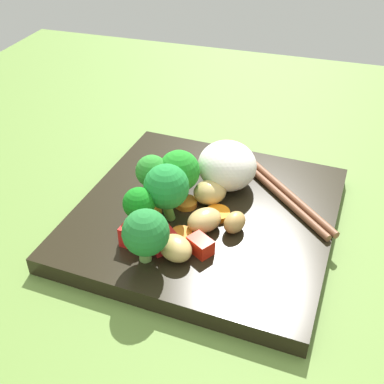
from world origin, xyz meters
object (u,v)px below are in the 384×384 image
(chopstick_pair, at_px, (272,184))
(square_plate, at_px, (206,216))
(carrot_slice_2, at_px, (148,213))
(broccoli_floret_0, at_px, (179,172))
(rice_mound, at_px, (227,165))

(chopstick_pair, bearing_deg, square_plate, 91.39)
(carrot_slice_2, xyz_separation_m, chopstick_pair, (0.09, -0.12, 0.00))
(broccoli_floret_0, relative_size, chopstick_pair, 0.36)
(broccoli_floret_0, height_order, chopstick_pair, broccoli_floret_0)
(carrot_slice_2, bearing_deg, chopstick_pair, -51.50)
(chopstick_pair, bearing_deg, broccoli_floret_0, 72.92)
(rice_mound, bearing_deg, carrot_slice_2, 141.50)
(chopstick_pair, bearing_deg, rice_mound, 57.44)
(square_plate, xyz_separation_m, carrot_slice_2, (-0.03, 0.06, 0.01))
(square_plate, xyz_separation_m, chopstick_pair, (0.06, -0.06, 0.01))
(broccoli_floret_0, bearing_deg, rice_mound, -48.39)
(rice_mound, height_order, chopstick_pair, rice_mound)
(rice_mound, relative_size, carrot_slice_2, 2.37)
(broccoli_floret_0, xyz_separation_m, carrot_slice_2, (-0.04, 0.02, -0.03))
(rice_mound, distance_m, carrot_slice_2, 0.11)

